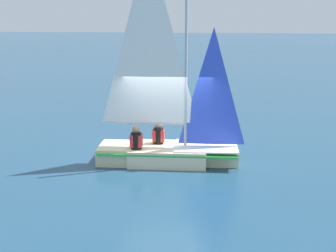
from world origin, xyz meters
The scene contains 4 objects.
ground_plane centered at (0.00, 0.00, 0.00)m, with size 260.00×260.00×0.00m, color navy.
sailboat_main centered at (0.04, 0.00, 0.88)m, with size 4.13×1.79×6.16m.
sailor_helm centered at (0.33, -0.24, 0.63)m, with size 0.37×0.33×1.16m.
sailor_crew centered at (0.84, 0.40, 0.62)m, with size 0.37×0.33×1.16m.
Camera 1 is at (-2.06, 11.45, 4.02)m, focal length 45.00 mm.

